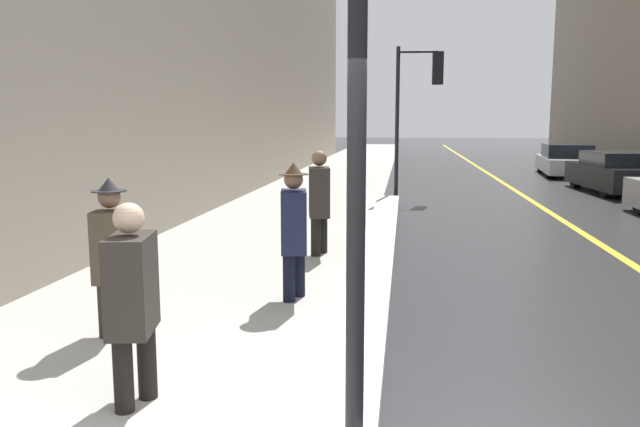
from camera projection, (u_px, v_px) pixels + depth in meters
name	position (u px, v px, depth m)	size (l,w,h in m)	color
sidewalk_slab	(317.00, 193.00, 18.51)	(4.00, 80.00, 0.01)	#B2AFA8
road_centre_stripe	(525.00, 197.00, 17.71)	(0.16, 80.00, 0.00)	gold
snow_bank_curb	(376.00, 256.00, 9.62)	(0.55, 14.95, 0.13)	white
traffic_light_near	(421.00, 89.00, 17.45)	(1.31, 0.32, 4.19)	black
pedestrian_with_shoulder_bag	(133.00, 295.00, 4.60)	(0.38, 0.73, 1.55)	black
pedestrian_in_fedora	(112.00, 250.00, 6.17)	(0.37, 0.53, 1.59)	#2A241B
pedestrian_in_glasses	(294.00, 226.00, 7.38)	(0.38, 0.55, 1.65)	black
pedestrian_trailing	(319.00, 198.00, 9.90)	(0.41, 0.59, 1.68)	black
parked_car_black	(617.00, 173.00, 18.74)	(2.01, 4.31, 1.23)	black
parked_car_white	(566.00, 161.00, 24.73)	(2.21, 4.81, 1.24)	silver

